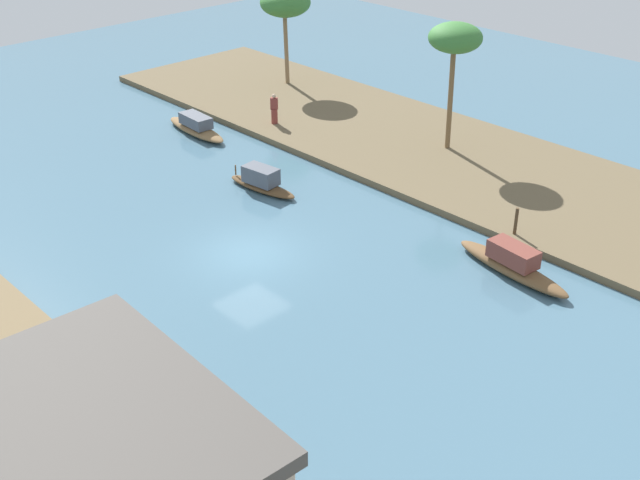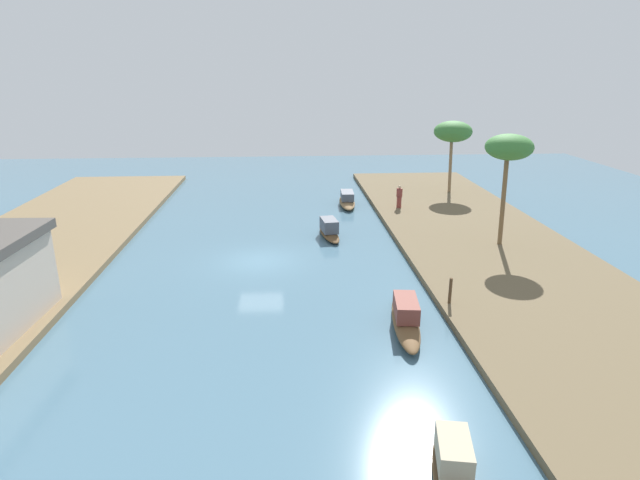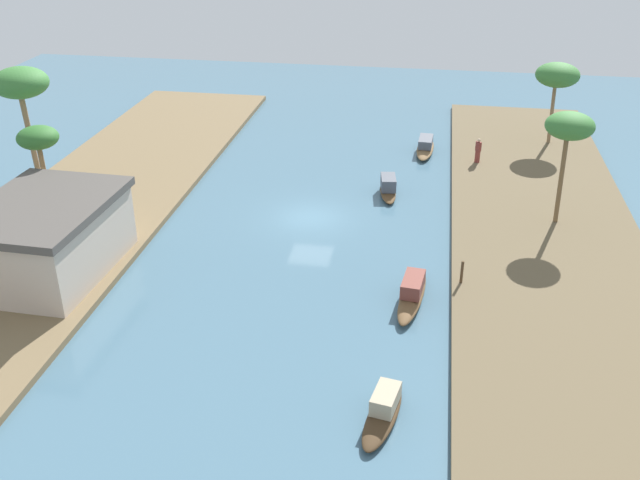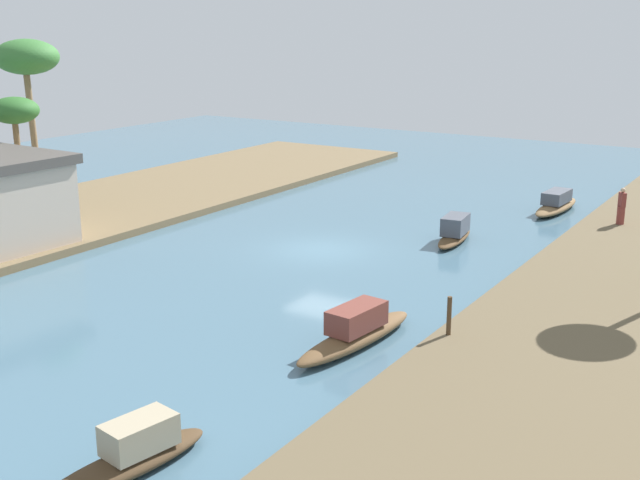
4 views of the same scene
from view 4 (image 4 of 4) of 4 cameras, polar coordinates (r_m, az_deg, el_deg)
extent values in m
plane|color=#476B7F|center=(33.87, 0.03, -0.72)|extent=(73.98, 73.98, 0.00)
cube|color=brown|center=(42.28, -15.61, 2.15)|extent=(47.14, 10.40, 0.33)
ellipsoid|color=brown|center=(35.61, 9.45, 0.16)|extent=(3.99, 1.47, 0.36)
cube|color=#4C515B|center=(35.54, 9.53, 1.08)|extent=(1.79, 1.12, 0.79)
cylinder|color=brown|center=(37.13, 10.17, 1.37)|extent=(0.07, 0.07, 0.49)
ellipsoid|color=brown|center=(42.47, 16.32, 2.25)|extent=(5.01, 1.40, 0.47)
cube|color=#4C515B|center=(42.33, 16.36, 2.95)|extent=(2.08, 1.04, 0.61)
ellipsoid|color=brown|center=(24.01, 2.55, -6.88)|extent=(5.42, 1.65, 0.52)
cube|color=brown|center=(23.81, 2.61, -5.49)|extent=(2.07, 1.14, 0.71)
ellipsoid|color=#47331E|center=(18.20, -13.46, -15.11)|extent=(4.15, 1.79, 0.41)
cube|color=tan|center=(18.10, -12.63, -13.24)|extent=(1.69, 1.13, 0.69)
cylinder|color=brown|center=(39.26, 20.44, 1.64)|extent=(0.49, 0.49, 0.82)
cube|color=brown|center=(39.11, 20.54, 2.68)|extent=(0.44, 0.41, 0.65)
sphere|color=tan|center=(39.03, 20.60, 3.31)|extent=(0.22, 0.22, 0.22)
cylinder|color=#4C3823|center=(24.09, 9.09, -5.30)|extent=(0.14, 0.14, 1.18)
cylinder|color=brown|center=(40.46, -20.40, 4.72)|extent=(0.28, 0.35, 4.55)
ellipsoid|color=#2D6628|center=(40.10, -20.76, 8.55)|extent=(2.25, 2.25, 1.24)
cylinder|color=#7F6647|center=(43.41, -19.53, 6.85)|extent=(0.32, 0.57, 6.65)
ellipsoid|color=#387533|center=(43.08, -20.00, 12.05)|extent=(3.16, 3.16, 1.74)
camera|label=1|loc=(35.62, -52.87, 20.57)|focal=45.13mm
camera|label=2|loc=(15.70, -58.89, 11.36)|focal=29.37mm
camera|label=3|loc=(17.14, -110.26, 27.74)|focal=40.36mm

